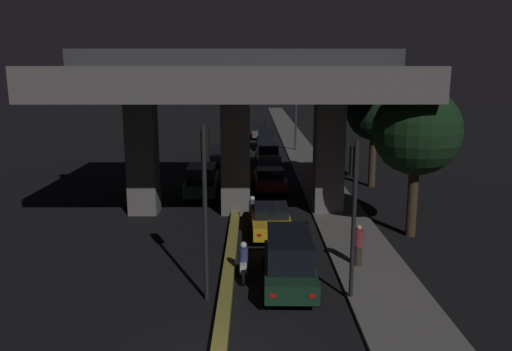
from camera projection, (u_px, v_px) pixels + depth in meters
median_divider at (243, 150)px, 46.17m from camera, size 0.42×126.00×0.27m
sidewalk_right at (309, 165)px, 39.37m from camera, size 2.75×126.00×0.12m
elevated_overpass at (235, 90)px, 24.98m from camera, size 16.81×12.23×8.38m
traffic_light_left_of_median at (205, 183)px, 15.51m from camera, size 0.30×0.49×5.70m
traffic_light_right_of_median at (354, 193)px, 15.60m from camera, size 0.30×0.49×5.22m
street_lamp at (293, 100)px, 45.60m from camera, size 2.03×0.32×8.04m
car_dark_green_lead at (289, 259)px, 17.07m from camera, size 1.92×4.32×1.84m
car_taxi_yellow_second at (271, 219)px, 22.68m from camera, size 1.95×4.19×1.37m
car_dark_red_third at (270, 179)px, 31.04m from camera, size 2.15×4.17×1.41m
car_grey_fourth at (268, 154)px, 39.76m from camera, size 2.01×4.80×1.67m
car_dark_blue_fifth at (266, 139)px, 47.93m from camera, size 1.86×4.53×1.86m
car_grey_sixth at (260, 131)px, 55.47m from camera, size 1.94×4.50×1.56m
car_dark_green_lead_oncoming at (202, 180)px, 29.70m from camera, size 2.06×4.34×1.82m
car_grey_second_oncoming at (221, 154)px, 40.55m from camera, size 1.99×4.30×1.43m
motorcycle_white_filtering_near at (244, 263)px, 17.77m from camera, size 0.32×1.69×1.37m
motorcycle_red_filtering_mid at (252, 213)px, 23.81m from camera, size 0.32×1.82×1.49m
motorcycle_black_filtering_far at (248, 187)px, 29.41m from camera, size 0.33×1.87×1.34m
pedestrian_on_sidewalk at (358, 245)px, 18.67m from camera, size 0.38×0.38×1.58m
roadside_tree_kerbside_near at (417, 132)px, 21.60m from camera, size 3.84×3.84×6.67m
roadside_tree_kerbside_mid at (375, 113)px, 31.24m from camera, size 3.51×3.51×6.53m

